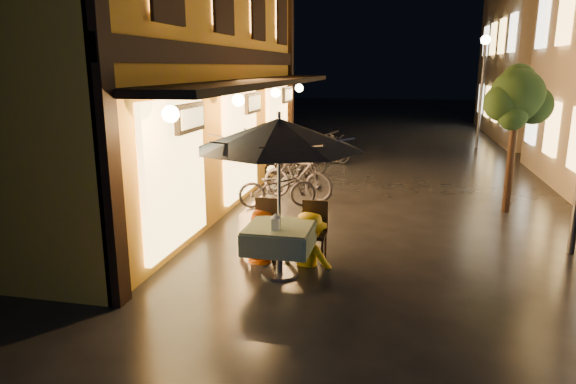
% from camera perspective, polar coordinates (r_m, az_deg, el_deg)
% --- Properties ---
extents(ground, '(90.00, 90.00, 0.00)m').
position_cam_1_polar(ground, '(7.68, 10.90, -10.12)').
color(ground, black).
rests_on(ground, ground).
extents(west_building, '(5.90, 11.40, 7.40)m').
position_cam_1_polar(west_building, '(12.49, -15.93, 16.16)').
color(west_building, gold).
rests_on(west_building, ground).
extents(street_tree, '(1.43, 1.20, 3.15)m').
position_cam_1_polar(street_tree, '(11.80, 24.15, 9.39)').
color(street_tree, black).
rests_on(street_tree, ground).
extents(streetlamp_far, '(0.36, 0.36, 4.23)m').
position_cam_1_polar(streetlamp_far, '(21.24, 20.85, 12.45)').
color(streetlamp_far, '#59595E').
rests_on(streetlamp_far, ground).
extents(cafe_table, '(0.99, 0.99, 0.78)m').
position_cam_1_polar(cafe_table, '(7.70, -0.97, -5.11)').
color(cafe_table, '#59595E').
rests_on(cafe_table, ground).
extents(patio_umbrella, '(2.46, 2.46, 2.46)m').
position_cam_1_polar(patio_umbrella, '(7.35, -1.02, 6.49)').
color(patio_umbrella, '#59595E').
rests_on(patio_umbrella, ground).
extents(cafe_chair_left, '(0.42, 0.42, 0.97)m').
position_cam_1_polar(cafe_chair_left, '(8.49, -2.44, -3.66)').
color(cafe_chair_left, black).
rests_on(cafe_chair_left, ground).
extents(cafe_chair_right, '(0.42, 0.42, 0.97)m').
position_cam_1_polar(cafe_chair_right, '(8.33, 2.90, -4.02)').
color(cafe_chair_right, black).
rests_on(cafe_chair_right, ground).
extents(table_lantern, '(0.16, 0.16, 0.25)m').
position_cam_1_polar(table_lantern, '(7.40, -1.37, -3.22)').
color(table_lantern, white).
rests_on(table_lantern, cafe_table).
extents(person_orange, '(0.89, 0.74, 1.63)m').
position_cam_1_polar(person_orange, '(8.29, -3.26, -2.10)').
color(person_orange, '#DA5506').
rests_on(person_orange, ground).
extents(person_yellow, '(1.18, 0.84, 1.64)m').
position_cam_1_polar(person_yellow, '(8.08, 2.35, -2.45)').
color(person_yellow, '#F0B907').
rests_on(person_yellow, ground).
extents(bicycle_0, '(1.84, 1.17, 0.91)m').
position_cam_1_polar(bicycle_0, '(11.46, -1.18, 0.53)').
color(bicycle_0, black).
rests_on(bicycle_0, ground).
extents(bicycle_1, '(1.91, 1.05, 1.11)m').
position_cam_1_polar(bicycle_1, '(12.10, 1.04, 1.72)').
color(bicycle_1, black).
rests_on(bicycle_1, ground).
extents(bicycle_2, '(1.63, 0.84, 0.82)m').
position_cam_1_polar(bicycle_2, '(13.76, 0.21, 2.57)').
color(bicycle_2, black).
rests_on(bicycle_2, ground).
extents(bicycle_3, '(1.77, 1.07, 1.03)m').
position_cam_1_polar(bicycle_3, '(13.70, 0.31, 2.98)').
color(bicycle_3, black).
rests_on(bicycle_3, ground).
extents(bicycle_4, '(1.73, 0.63, 0.90)m').
position_cam_1_polar(bicycle_4, '(15.02, 1.07, 3.69)').
color(bicycle_4, black).
rests_on(bicycle_4, ground).
extents(bicycle_5, '(1.72, 1.04, 1.00)m').
position_cam_1_polar(bicycle_5, '(16.60, 3.70, 4.80)').
color(bicycle_5, black).
rests_on(bicycle_5, ground).
extents(bicycle_6, '(1.84, 1.19, 0.91)m').
position_cam_1_polar(bicycle_6, '(16.99, 4.30, 4.84)').
color(bicycle_6, black).
rests_on(bicycle_6, ground).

